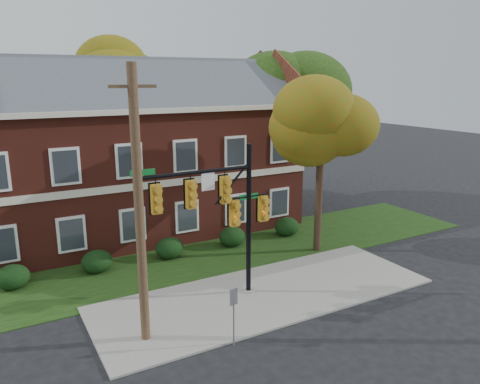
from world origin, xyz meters
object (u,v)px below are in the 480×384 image
hedge_right (232,237)px  tree_right_rear (290,86)px  tree_far_rear (116,75)px  traffic_signal (224,207)px  hedge_far_left (12,277)px  hedge_center (169,248)px  utility_pole (139,209)px  sign_post (234,307)px  tree_near_right (327,120)px  hedge_left (97,262)px  hedge_far_right (287,227)px  apartment_building (133,145)px

hedge_right → tree_right_rear: size_ratio=0.13×
tree_far_rear → traffic_signal: size_ratio=1.86×
hedge_far_left → hedge_center: bearing=0.0°
utility_pole → tree_right_rear: bearing=47.0°
sign_post → tree_near_right: bearing=25.8°
hedge_far_left → hedge_left: size_ratio=1.00×
hedge_far_left → hedge_right: size_ratio=1.00×
hedge_far_right → traffic_signal: (-6.66, -5.22, 3.33)m
sign_post → hedge_right: bearing=53.9°
hedge_center → traffic_signal: size_ratio=0.23×
traffic_signal → utility_pole: (-3.72, -1.36, 0.78)m
hedge_center → hedge_right: (3.50, 0.00, 0.00)m
apartment_building → hedge_center: size_ratio=13.43×
hedge_left → tree_right_rear: 17.74m
tree_right_rear → hedge_far_right: bearing=-125.2°
hedge_far_right → tree_near_right: 6.77m
hedge_right → tree_far_rear: (-2.16, 13.09, 8.32)m
traffic_signal → hedge_left: bearing=125.4°
hedge_far_left → traffic_signal: traffic_signal is taller
tree_near_right → tree_far_rear: size_ratio=0.74×
hedge_center → hedge_far_right: same height
apartment_building → hedge_far_left: 9.82m
hedge_right → hedge_far_right: 3.50m
hedge_center → hedge_right: same height
hedge_left → utility_pole: utility_pole is taller
apartment_building → traffic_signal: 10.54m
hedge_far_right → apartment_building: bearing=143.1°
tree_near_right → tree_right_rear: tree_right_rear is taller
hedge_left → tree_near_right: (10.72, -2.83, 6.14)m
tree_near_right → sign_post: bearing=-146.1°
hedge_left → utility_pole: bearing=-88.9°
tree_right_rear → sign_post: size_ratio=5.20×
hedge_far_right → hedge_center: bearing=180.0°
tree_near_right → tree_right_rear: (4.09, 8.95, 1.45)m
tree_near_right → apartment_building: bearing=131.8°
hedge_far_left → utility_pole: utility_pole is taller
hedge_center → tree_near_right: tree_near_right is taller
hedge_center → utility_pole: size_ratio=0.15×
tree_right_rear → tree_far_rear: 12.20m
hedge_right → tree_near_right: bearing=-37.3°
hedge_far_right → utility_pole: utility_pole is taller
sign_post → utility_pole: bearing=136.6°
utility_pole → hedge_far_left: bearing=125.0°
hedge_right → traffic_signal: traffic_signal is taller
tree_near_right → traffic_signal: 7.81m
hedge_left → hedge_right: (7.00, 0.00, 0.00)m
hedge_far_right → tree_near_right: (0.22, -2.83, 6.14)m
hedge_center → traffic_signal: traffic_signal is taller
hedge_far_right → traffic_signal: 9.09m
hedge_far_left → hedge_left: (3.50, 0.00, 0.00)m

